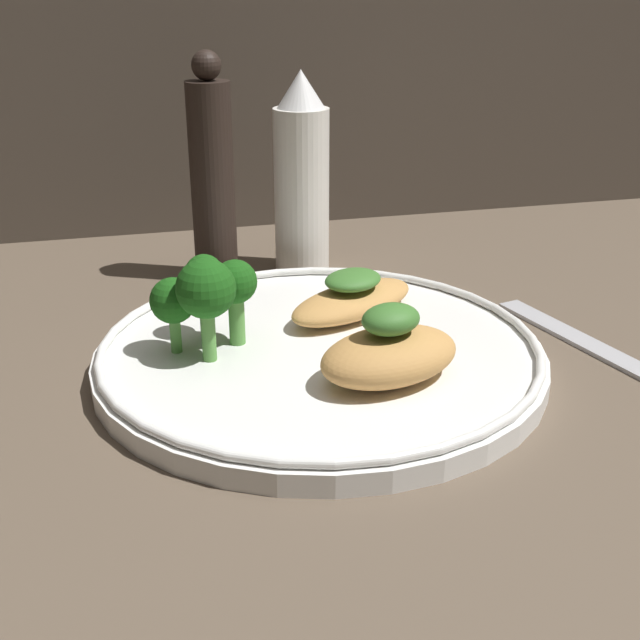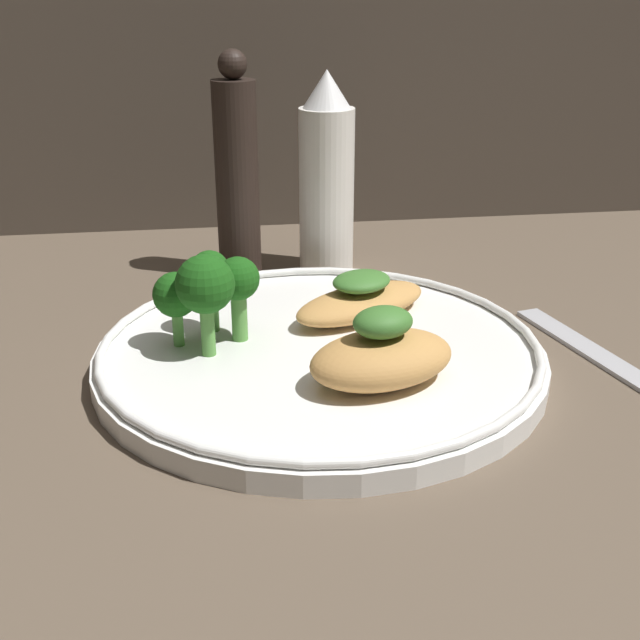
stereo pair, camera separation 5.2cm
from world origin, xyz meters
The scene contains 8 objects.
ground_plane centered at (0.00, 0.00, -0.50)cm, with size 180.00×180.00×1.00cm, color brown.
plate centered at (0.00, 0.00, 0.99)cm, with size 29.66×29.66×2.00cm.
grilled_meat_front centered at (2.99, -5.29, 3.18)cm, with size 10.46×8.28×4.83cm.
grilled_meat_middle centered at (3.66, 4.90, 2.69)cm, with size 11.88×9.37×3.33cm.
broccoli_bunch centered at (-7.19, 1.50, 5.62)cm, with size 7.03×6.89×6.77cm.
sauce_bottle centered at (3.27, 19.30, 8.19)cm, with size 4.72×4.72×17.12cm.
pepper_grinder centered at (-4.32, 19.30, 8.75)cm, with size 3.66×3.66×18.79cm.
fork centered at (19.21, -1.88, 0.30)cm, with size 5.85×17.99×0.60cm.
Camera 1 is at (-11.79, -46.52, 24.01)cm, focal length 45.00 mm.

